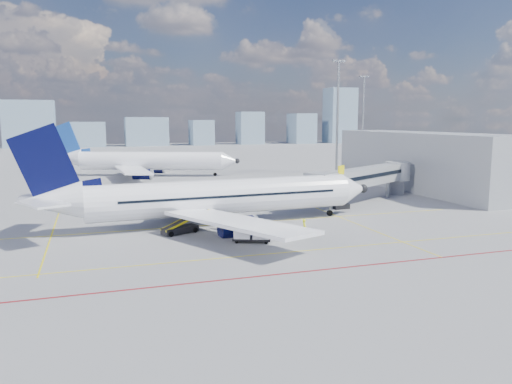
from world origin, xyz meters
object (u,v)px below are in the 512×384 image
at_px(second_aircraft, 143,161).
at_px(ramp_worker, 304,228).
at_px(main_aircraft, 209,198).
at_px(belt_loader, 181,228).
at_px(cargo_dolly, 252,231).
at_px(baggage_tug, 286,233).

xyz_separation_m(second_aircraft, ramp_worker, (10.14, -64.13, -2.24)).
relative_size(main_aircraft, ramp_worker, 21.50).
distance_m(main_aircraft, ramp_worker, 12.37).
bearing_deg(main_aircraft, ramp_worker, -51.44).
height_order(second_aircraft, belt_loader, second_aircraft).
bearing_deg(main_aircraft, cargo_dolly, -79.11).
height_order(main_aircraft, cargo_dolly, main_aircraft).
xyz_separation_m(cargo_dolly, ramp_worker, (5.80, 0.08, -0.16)).
xyz_separation_m(second_aircraft, cargo_dolly, (4.34, -64.21, -2.08)).
relative_size(main_aircraft, baggage_tug, 19.90).
distance_m(second_aircraft, ramp_worker, 64.97).
bearing_deg(main_aircraft, baggage_tug, -58.72).
relative_size(cargo_dolly, ramp_worker, 2.11).
relative_size(second_aircraft, baggage_tug, 18.84).
bearing_deg(baggage_tug, main_aircraft, 105.61).
relative_size(baggage_tug, cargo_dolly, 0.51).
bearing_deg(second_aircraft, belt_loader, -71.40).
bearing_deg(ramp_worker, baggage_tug, 97.05).
height_order(second_aircraft, ramp_worker, second_aircraft).
distance_m(baggage_tug, cargo_dolly, 3.83).
distance_m(main_aircraft, belt_loader, 5.63).
bearing_deg(ramp_worker, cargo_dolly, 104.24).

